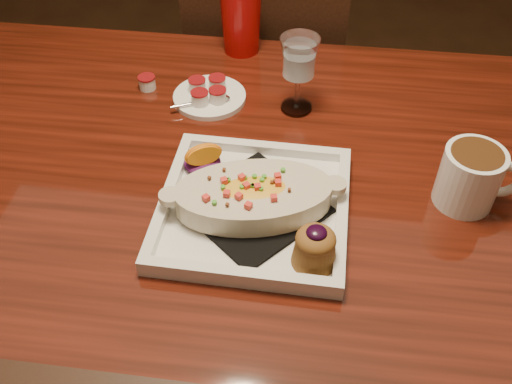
# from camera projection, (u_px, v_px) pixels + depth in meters

# --- Properties ---
(floor) EXTENTS (7.00, 7.00, 0.00)m
(floor) POSITION_uv_depth(u_px,v_px,m) (238.00, 372.00, 1.55)
(floor) COLOR #322010
(floor) RESTS_ON ground
(table) EXTENTS (1.50, 0.90, 0.75)m
(table) POSITION_uv_depth(u_px,v_px,m) (231.00, 206.00, 1.09)
(table) COLOR #61190D
(table) RESTS_ON floor
(chair_far) EXTENTS (0.42, 0.42, 0.93)m
(chair_far) POSITION_uv_depth(u_px,v_px,m) (268.00, 84.00, 1.63)
(chair_far) COLOR black
(chair_far) RESTS_ON floor
(plate) EXTENTS (0.31, 0.31, 0.08)m
(plate) POSITION_uv_depth(u_px,v_px,m) (257.00, 204.00, 0.91)
(plate) COLOR white
(plate) RESTS_ON table
(coffee_mug) EXTENTS (0.14, 0.10, 0.10)m
(coffee_mug) POSITION_uv_depth(u_px,v_px,m) (472.00, 176.00, 0.92)
(coffee_mug) COLOR white
(coffee_mug) RESTS_ON table
(goblet) EXTENTS (0.07, 0.07, 0.16)m
(goblet) POSITION_uv_depth(u_px,v_px,m) (299.00, 62.00, 1.07)
(goblet) COLOR silver
(goblet) RESTS_ON table
(saucer) EXTENTS (0.15, 0.15, 0.10)m
(saucer) POSITION_uv_depth(u_px,v_px,m) (208.00, 95.00, 1.16)
(saucer) COLOR white
(saucer) RESTS_ON table
(creamer_loose) EXTENTS (0.04, 0.04, 0.03)m
(creamer_loose) POSITION_uv_depth(u_px,v_px,m) (147.00, 82.00, 1.18)
(creamer_loose) COLOR silver
(creamer_loose) RESTS_ON table
(red_tumbler) EXTENTS (0.09, 0.09, 0.15)m
(red_tumbler) POSITION_uv_depth(u_px,v_px,m) (241.00, 19.00, 1.25)
(red_tumbler) COLOR #AE0C0D
(red_tumbler) RESTS_ON table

